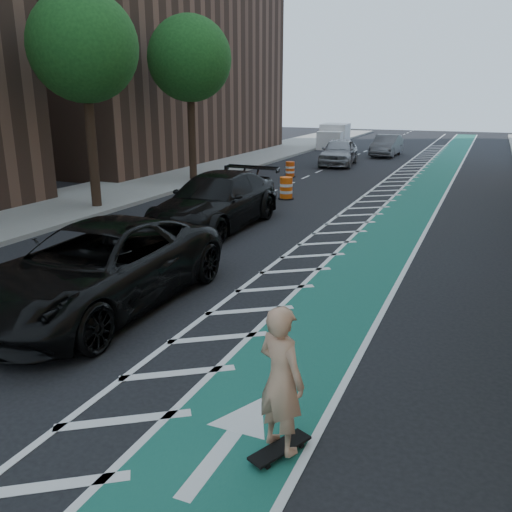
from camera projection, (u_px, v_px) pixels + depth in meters
The scene contains 18 objects.
ground at pixel (148, 325), 10.35m from camera, with size 120.00×120.00×0.00m, color black.
bike_lane at pixel (396, 226), 18.00m from camera, with size 2.00×90.00×0.01m, color #165046.
buffer_strip at pixel (351, 222), 18.57m from camera, with size 1.40×90.00×0.01m, color silver.
sidewalk_left at pixel (94, 197), 22.72m from camera, with size 5.00×90.00×0.15m, color gray.
curb_left at pixel (143, 201), 21.79m from camera, with size 0.12×90.00×0.16m, color gray.
building_left_far at pixel (125, 17), 35.48m from camera, with size 14.00×22.00×18.00m, color brown.
tree_l_c at pixel (78, 47), 18.71m from camera, with size 4.20×4.20×7.90m.
tree_l_d at pixel (193, 60), 25.74m from camera, with size 4.20×4.20×7.90m.
skateboard at pixel (280, 448), 6.60m from camera, with size 0.58×0.90×0.12m.
skateboarder at pixel (281, 379), 6.33m from camera, with size 0.67×0.44×1.84m, color tan.
suv_near at pixel (98, 267), 10.98m from camera, with size 2.87×6.22×1.73m, color black.
suv_far at pixel (216, 201), 17.60m from camera, with size 2.46×6.05×1.76m, color black.
car_silver at pixel (339, 152), 33.01m from camera, with size 1.92×4.77×1.63m, color gray.
car_grey at pixel (387, 145), 37.88m from camera, with size 1.53×4.40×1.45m, color #59595E.
box_truck at pixel (334, 137), 43.65m from camera, with size 2.37×4.62×1.86m.
barrel_a at pixel (211, 204), 19.42m from camera, with size 0.67×0.67×0.92m.
barrel_b at pixel (286, 189), 22.53m from camera, with size 0.67×0.67×0.91m.
barrel_c at pixel (290, 170), 28.46m from camera, with size 0.59×0.59×0.80m.
Camera 1 is at (5.67, -7.93, 4.25)m, focal length 38.00 mm.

